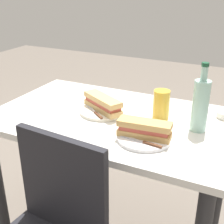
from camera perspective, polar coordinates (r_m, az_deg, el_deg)
name	(u,v)px	position (r m, az deg, el deg)	size (l,w,h in m)	color
dining_table	(112,140)	(1.54, 0.00, -5.14)	(1.13, 0.71, 0.76)	silver
plate_near	(103,111)	(1.51, -1.70, 0.16)	(0.22, 0.22, 0.01)	silver
baguette_sandwich_near	(103,103)	(1.49, -1.72, 1.62)	(0.24, 0.18, 0.07)	tan
knife_near	(95,112)	(1.47, -3.14, -0.07)	(0.15, 0.12, 0.01)	silver
plate_far	(144,138)	(1.27, 5.88, -4.75)	(0.22, 0.22, 0.01)	white
baguette_sandwich_far	(144,129)	(1.25, 5.96, -3.08)	(0.22, 0.09, 0.07)	tan
knife_far	(143,142)	(1.22, 5.78, -5.51)	(0.18, 0.03, 0.01)	silver
water_bottle	(200,104)	(1.35, 15.91, 1.36)	(0.07, 0.07, 0.30)	#99C6B7
beer_glass	(161,105)	(1.44, 9.01, 1.33)	(0.08, 0.08, 0.14)	gold
paper_napkin	(77,97)	(1.71, -6.38, 2.66)	(0.14, 0.14, 0.00)	white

